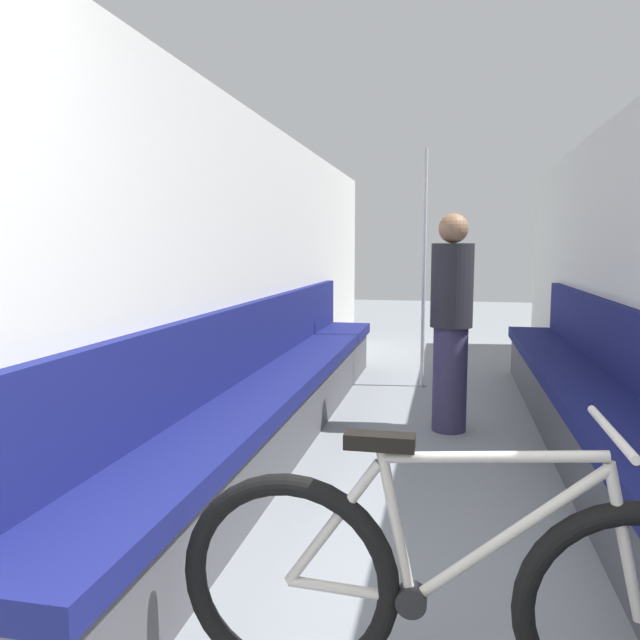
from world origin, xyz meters
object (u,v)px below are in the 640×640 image
Objects in this scene: passenger_standing at (451,321)px; bench_seat_row_right at (594,412)px; bicycle at (454,593)px; grab_pole_near at (424,273)px; bench_seat_row_left at (279,396)px.

bench_seat_row_right is at bearing -55.86° from passenger_standing.
bicycle is at bearing -110.45° from bench_seat_row_right.
bench_seat_row_right is 3.57× the size of passenger_standing.
grab_pole_near is at bearing 74.70° from passenger_standing.
bench_seat_row_right is at bearing 0.00° from bench_seat_row_left.
grab_pole_near is at bearing 65.45° from bench_seat_row_left.
passenger_standing is at bearing 24.15° from bench_seat_row_left.
bench_seat_row_left and bench_seat_row_right have the same top height.
bench_seat_row_left is 1.00× the size of bench_seat_row_right.
grab_pole_near is (-1.13, 1.94, 0.77)m from bench_seat_row_right.
passenger_standing is at bearing -79.78° from grab_pole_near.
passenger_standing reaches higher than bicycle.
bench_seat_row_right is 2.46m from bicycle.
bench_seat_row_left is 2.51× the size of grab_pole_near.
bench_seat_row_right is at bearing 57.03° from bicycle.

